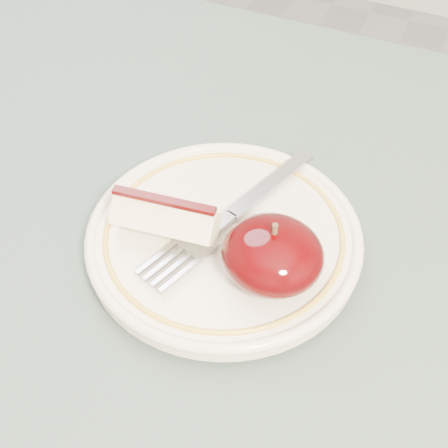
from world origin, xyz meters
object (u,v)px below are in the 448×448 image
at_px(table, 214,432).
at_px(apple_half, 273,255).
at_px(plate, 224,237).
at_px(fork, 231,216).

distance_m(table, apple_half, 0.15).
xyz_separation_m(table, plate, (-0.04, 0.10, 0.10)).
bearing_deg(plate, table, -69.98).
distance_m(plate, apple_half, 0.06).
relative_size(table, plate, 4.31).
xyz_separation_m(apple_half, fork, (-0.05, 0.04, -0.02)).
bearing_deg(apple_half, plate, 154.03).
bearing_deg(apple_half, fork, 142.35).
bearing_deg(apple_half, table, -96.96).
distance_m(table, plate, 0.15).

